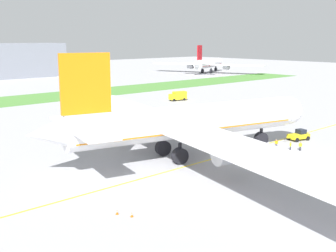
# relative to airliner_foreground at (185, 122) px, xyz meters

# --- Properties ---
(ground_plane) EXTENTS (600.00, 600.00, 0.00)m
(ground_plane) POSITION_rel_airliner_foreground_xyz_m (3.92, -6.09, -6.34)
(ground_plane) COLOR #9E9EA3
(ground_plane) RESTS_ON ground
(apron_taxi_line) EXTENTS (280.00, 0.36, 0.01)m
(apron_taxi_line) POSITION_rel_airliner_foreground_xyz_m (3.92, -4.03, -6.33)
(apron_taxi_line) COLOR yellow
(apron_taxi_line) RESTS_ON ground
(grass_median_strip) EXTENTS (320.00, 24.00, 0.10)m
(grass_median_strip) POSITION_rel_airliner_foreground_xyz_m (3.92, 89.24, -6.29)
(grass_median_strip) COLOR #4C8438
(grass_median_strip) RESTS_ON ground
(airliner_foreground) EXTENTS (53.17, 84.71, 18.67)m
(airliner_foreground) POSITION_rel_airliner_foreground_xyz_m (0.00, 0.00, 0.00)
(airliner_foreground) COLOR white
(airliner_foreground) RESTS_ON ground
(pushback_tug) EXTENTS (6.29, 3.51, 2.23)m
(pushback_tug) POSITION_rel_airliner_foreground_xyz_m (26.84, -6.54, -5.31)
(pushback_tug) COLOR yellow
(pushback_tug) RESTS_ON ground
(ground_crew_wingwalker_port) EXTENTS (0.40, 0.56, 1.70)m
(ground_crew_wingwalker_port) POSITION_rel_airliner_foreground_xyz_m (17.65, -7.21, -5.30)
(ground_crew_wingwalker_port) COLOR black
(ground_crew_wingwalker_port) RESTS_ON ground
(ground_crew_marshaller_front) EXTENTS (0.43, 0.54, 1.70)m
(ground_crew_marshaller_front) POSITION_rel_airliner_foreground_xyz_m (19.32, -11.37, -5.31)
(ground_crew_marshaller_front) COLOR black
(ground_crew_marshaller_front) RESTS_ON ground
(ground_crew_wingwalker_starboard) EXTENTS (0.56, 0.40, 1.71)m
(ground_crew_wingwalker_starboard) POSITION_rel_airliner_foreground_xyz_m (18.05, -10.05, -5.30)
(ground_crew_wingwalker_starboard) COLOR black
(ground_crew_wingwalker_starboard) RESTS_ON ground
(traffic_cone_near_nose) EXTENTS (0.36, 0.36, 0.58)m
(traffic_cone_near_nose) POSITION_rel_airliner_foreground_xyz_m (-22.85, -14.28, -6.05)
(traffic_cone_near_nose) COLOR #F2590C
(traffic_cone_near_nose) RESTS_ON ground
(traffic_cone_port_wing) EXTENTS (0.36, 0.36, 0.58)m
(traffic_cone_port_wing) POSITION_rel_airliner_foreground_xyz_m (-23.69, -12.47, -6.05)
(traffic_cone_port_wing) COLOR #F2590C
(traffic_cone_port_wing) RESTS_ON ground
(service_truck_baggage_loader) EXTENTS (5.33, 3.96, 2.51)m
(service_truck_baggage_loader) POSITION_rel_airliner_foreground_xyz_m (7.71, 38.43, -4.94)
(service_truck_baggage_loader) COLOR black
(service_truck_baggage_loader) RESTS_ON ground
(service_truck_fuel_bowser) EXTENTS (6.36, 3.66, 3.05)m
(service_truck_fuel_bowser) POSITION_rel_airliner_foreground_xyz_m (48.00, 52.08, -4.70)
(service_truck_fuel_bowser) COLOR yellow
(service_truck_fuel_bowser) RESTS_ON ground
(parked_airliner_far_right) EXTENTS (42.51, 67.32, 16.76)m
(parked_airliner_far_right) POSITION_rel_airliner_foreground_xyz_m (141.90, 124.26, -0.66)
(parked_airliner_far_right) COLOR white
(parked_airliner_far_right) RESTS_ON ground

